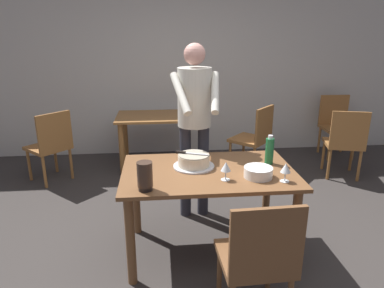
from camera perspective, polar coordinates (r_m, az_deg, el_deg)
name	(u,v)px	position (r m, az deg, el deg)	size (l,w,h in m)	color
ground_plane	(207,250)	(3.20, 2.47, -16.79)	(14.00, 14.00, 0.00)	#383330
back_wall	(184,64)	(5.36, -1.37, 12.86)	(10.00, 0.12, 2.70)	beige
main_dining_table	(208,184)	(2.89, 2.64, -6.48)	(1.39, 0.86, 0.75)	brown
cake_on_platter	(194,161)	(2.89, 0.28, -2.77)	(0.34, 0.34, 0.11)	silver
cake_knife	(185,153)	(2.89, -1.09, -1.44)	(0.26, 0.12, 0.02)	silver
plate_stack	(258,172)	(2.74, 10.70, -4.53)	(0.22, 0.22, 0.08)	white
wine_glass_near	(226,167)	(2.63, 5.51, -3.77)	(0.08, 0.08, 0.14)	silver
wine_glass_far	(286,169)	(2.69, 14.96, -3.88)	(0.08, 0.08, 0.14)	silver
water_bottle	(270,151)	(3.01, 12.47, -1.06)	(0.07, 0.07, 0.25)	#1E6B38
hurricane_lamp	(145,176)	(2.48, -7.65, -5.16)	(0.11, 0.11, 0.21)	black
person_cutting_cake	(195,113)	(3.35, 0.43, 5.03)	(0.47, 0.56, 1.72)	#2D2D38
chair_near_side	(258,257)	(2.31, 10.70, -17.62)	(0.46, 0.46, 0.90)	brown
background_table	(154,127)	(4.79, -6.11, 2.75)	(1.00, 0.70, 0.74)	#9E6633
background_chair_0	(336,123)	(5.72, 22.34, 3.12)	(0.45, 0.45, 0.90)	#9E6633
background_chair_1	(255,136)	(4.72, 10.14, 1.25)	(0.62, 0.62, 0.90)	#9E6633
background_chair_2	(51,144)	(4.66, -21.95, 0.00)	(0.62, 0.62, 0.90)	#9E6633
background_chair_3	(345,141)	(4.85, 23.57, 0.45)	(0.54, 0.54, 0.90)	#9E6633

